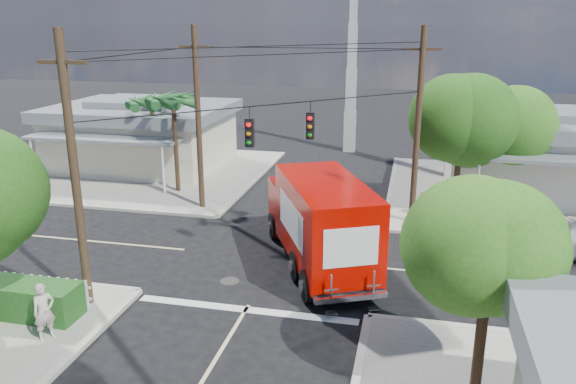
% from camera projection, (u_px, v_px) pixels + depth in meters
% --- Properties ---
extents(ground, '(120.00, 120.00, 0.00)m').
position_uv_depth(ground, '(277.00, 258.00, 22.59)').
color(ground, black).
rests_on(ground, ground).
extents(sidewalk_ne, '(14.12, 14.12, 0.14)m').
position_uv_depth(sidewalk_ne, '(520.00, 196.00, 30.41)').
color(sidewalk_ne, gray).
rests_on(sidewalk_ne, ground).
extents(sidewalk_nw, '(14.12, 14.12, 0.14)m').
position_uv_depth(sidewalk_nw, '(150.00, 173.00, 35.02)').
color(sidewalk_nw, gray).
rests_on(sidewalk_nw, ground).
extents(road_markings, '(32.00, 32.00, 0.01)m').
position_uv_depth(road_markings, '(268.00, 274.00, 21.22)').
color(road_markings, beige).
rests_on(road_markings, ground).
extents(building_ne, '(11.80, 10.20, 4.50)m').
position_uv_depth(building_ne, '(553.00, 152.00, 30.42)').
color(building_ne, silver).
rests_on(building_ne, sidewalk_ne).
extents(building_nw, '(10.80, 10.20, 4.30)m').
position_uv_depth(building_nw, '(143.00, 133.00, 36.11)').
color(building_nw, beige).
rests_on(building_nw, sidewalk_nw).
extents(radio_tower, '(0.80, 0.80, 17.00)m').
position_uv_depth(radio_tower, '(352.00, 73.00, 39.48)').
color(radio_tower, silver).
rests_on(radio_tower, ground).
extents(tree_ne_front, '(4.21, 4.14, 6.66)m').
position_uv_depth(tree_ne_front, '(462.00, 120.00, 25.97)').
color(tree_ne_front, '#422D1C').
rests_on(tree_ne_front, sidewalk_ne).
extents(tree_ne_back, '(3.77, 3.66, 5.82)m').
position_uv_depth(tree_ne_back, '(513.00, 126.00, 27.64)').
color(tree_ne_back, '#422D1C').
rests_on(tree_ne_back, sidewalk_ne).
extents(tree_se, '(3.67, 3.54, 5.62)m').
position_uv_depth(tree_se, '(491.00, 249.00, 13.17)').
color(tree_se, '#422D1C').
rests_on(tree_se, sidewalk_se).
extents(palm_nw_front, '(3.01, 3.08, 5.59)m').
position_uv_depth(palm_nw_front, '(173.00, 102.00, 29.70)').
color(palm_nw_front, '#422D1C').
rests_on(palm_nw_front, sidewalk_nw).
extents(palm_nw_back, '(3.01, 3.08, 5.19)m').
position_uv_depth(palm_nw_back, '(152.00, 104.00, 31.63)').
color(palm_nw_back, '#422D1C').
rests_on(palm_nw_back, sidewalk_nw).
extents(utility_poles, '(12.00, 10.68, 9.00)m').
position_uv_depth(utility_poles, '(248.00, 135.00, 23.06)').
color(utility_poles, '#473321').
rests_on(utility_poles, ground).
extents(picket_fence, '(5.94, 0.06, 1.00)m').
position_uv_depth(picket_fence, '(12.00, 285.00, 18.83)').
color(picket_fence, silver).
rests_on(picket_fence, sidewalk_sw).
extents(vending_boxes, '(1.90, 0.50, 1.10)m').
position_uv_depth(vending_boxes, '(440.00, 206.00, 26.79)').
color(vending_boxes, red).
rests_on(vending_boxes, sidewalk_ne).
extents(delivery_truck, '(5.70, 8.53, 3.59)m').
position_uv_depth(delivery_truck, '(320.00, 221.00, 21.49)').
color(delivery_truck, black).
rests_on(delivery_truck, ground).
extents(parked_car, '(5.98, 4.23, 1.51)m').
position_uv_depth(parked_car, '(553.00, 232.00, 23.28)').
color(parked_car, silver).
rests_on(parked_car, ground).
extents(pedestrian, '(0.71, 0.77, 1.76)m').
position_uv_depth(pedestrian, '(44.00, 311.00, 16.41)').
color(pedestrian, beige).
rests_on(pedestrian, sidewalk_sw).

